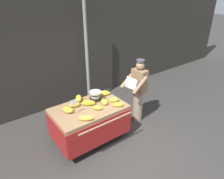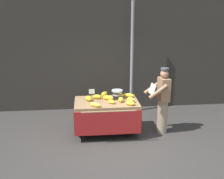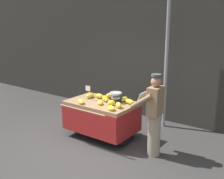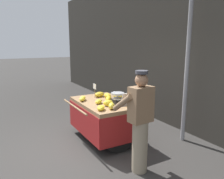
% 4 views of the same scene
% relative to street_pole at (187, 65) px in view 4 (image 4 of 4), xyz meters
% --- Properties ---
extents(ground_plane, '(60.00, 60.00, 0.00)m').
position_rel_street_pole_xyz_m(ground_plane, '(-0.62, -2.36, -1.68)').
color(ground_plane, '#383533').
extents(back_wall, '(16.00, 0.24, 4.23)m').
position_rel_street_pole_xyz_m(back_wall, '(-0.62, 0.53, 0.44)').
color(back_wall, '#2D2B26').
rests_on(back_wall, ground).
extents(street_pole, '(0.09, 0.09, 3.36)m').
position_rel_street_pole_xyz_m(street_pole, '(0.00, 0.00, 0.00)').
color(street_pole, gray).
rests_on(street_pole, ground).
extents(banana_cart, '(1.61, 1.22, 0.88)m').
position_rel_street_pole_xyz_m(banana_cart, '(-0.89, -1.51, -1.04)').
color(banana_cart, '#93704C').
rests_on(banana_cart, ground).
extents(weighing_scale, '(0.28, 0.28, 0.24)m').
position_rel_street_pole_xyz_m(weighing_scale, '(-0.60, -1.34, -0.68)').
color(weighing_scale, black).
rests_on(weighing_scale, banana_cart).
extents(price_sign, '(0.14, 0.01, 0.34)m').
position_rel_street_pole_xyz_m(price_sign, '(-1.26, -1.56, -0.55)').
color(price_sign, '#997A51').
rests_on(price_sign, banana_cart).
extents(banana_bunch_0, '(0.23, 0.22, 0.13)m').
position_rel_street_pole_xyz_m(banana_bunch_0, '(-0.30, -1.65, -0.74)').
color(banana_bunch_0, yellow).
rests_on(banana_bunch_0, banana_cart).
extents(banana_bunch_1, '(0.31, 0.26, 0.12)m').
position_rel_street_pole_xyz_m(banana_bunch_1, '(-0.85, -1.43, -0.74)').
color(banana_bunch_1, gold).
rests_on(banana_bunch_1, banana_cart).
extents(banana_bunch_2, '(0.23, 0.30, 0.12)m').
position_rel_street_pole_xyz_m(banana_bunch_2, '(-1.34, -1.40, -0.74)').
color(banana_bunch_2, gold).
rests_on(banana_bunch_2, banana_cart).
extents(banana_bunch_3, '(0.16, 0.22, 0.12)m').
position_rel_street_pole_xyz_m(banana_bunch_3, '(-0.54, -1.60, -0.74)').
color(banana_bunch_3, yellow).
rests_on(banana_bunch_3, banana_cart).
extents(banana_bunch_4, '(0.23, 0.24, 0.09)m').
position_rel_street_pole_xyz_m(banana_bunch_4, '(-0.78, -1.70, -0.75)').
color(banana_bunch_4, yellow).
rests_on(banana_bunch_4, banana_cart).
extents(banana_bunch_5, '(0.21, 0.32, 0.09)m').
position_rel_street_pole_xyz_m(banana_bunch_5, '(-0.50, -1.14, -0.75)').
color(banana_bunch_5, gold).
rests_on(banana_bunch_5, banana_cart).
extents(banana_bunch_6, '(0.26, 0.18, 0.12)m').
position_rel_street_pole_xyz_m(banana_bunch_6, '(-1.12, -1.30, -0.74)').
color(banana_bunch_6, gold).
rests_on(banana_bunch_6, banana_cart).
extents(banana_bunch_7, '(0.30, 0.27, 0.10)m').
position_rel_street_pole_xyz_m(banana_bunch_7, '(-1.19, -1.89, -0.75)').
color(banana_bunch_7, yellow).
rests_on(banana_bunch_7, banana_cart).
extents(banana_bunch_8, '(0.26, 0.31, 0.13)m').
position_rel_street_pole_xyz_m(banana_bunch_8, '(-0.92, -1.10, -0.74)').
color(banana_bunch_8, gold).
rests_on(banana_bunch_8, banana_cart).
extents(banana_bunch_9, '(0.31, 0.23, 0.11)m').
position_rel_street_pole_xyz_m(banana_bunch_9, '(-0.28, -1.25, -0.75)').
color(banana_bunch_9, yellow).
rests_on(banana_bunch_9, banana_cart).
extents(banana_bunch_10, '(0.27, 0.25, 0.09)m').
position_rel_street_pole_xyz_m(banana_bunch_10, '(-0.35, -1.86, -0.75)').
color(banana_bunch_10, yellow).
rests_on(banana_bunch_10, banana_cart).
extents(vendor_person, '(0.60, 0.54, 1.71)m').
position_rel_street_pole_xyz_m(vendor_person, '(0.53, -1.59, -0.80)').
color(vendor_person, gray).
rests_on(vendor_person, ground).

